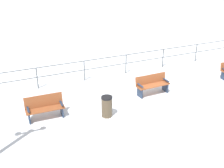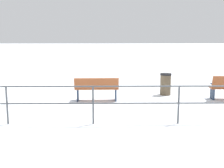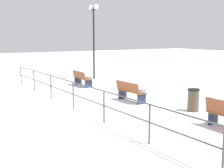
{
  "view_description": "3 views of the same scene",
  "coord_description": "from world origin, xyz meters",
  "views": [
    {
      "loc": [
        9.31,
        -6.19,
        5.58
      ],
      "look_at": [
        -0.77,
        -1.69,
        0.52
      ],
      "focal_mm": 44.35,
      "sensor_mm": 36.0,
      "label": 1
    },
    {
      "loc": [
        -10.61,
        -0.4,
        2.54
      ],
      "look_at": [
        -0.86,
        -0.53,
        0.74
      ],
      "focal_mm": 48.64,
      "sensor_mm": 36.0,
      "label": 2
    },
    {
      "loc": [
        -7.69,
        -10.74,
        2.75
      ],
      "look_at": [
        -0.94,
        0.17,
        0.79
      ],
      "focal_mm": 51.16,
      "sensor_mm": 36.0,
      "label": 3
    }
  ],
  "objects": [
    {
      "name": "trash_bin",
      "position": [
        0.82,
        -2.61,
        0.42
      ],
      "size": [
        0.43,
        0.43,
        0.83
      ],
      "color": "brown",
      "rests_on": "ground"
    },
    {
      "name": "waterfront_railing",
      "position": [
        -2.76,
        0.0,
        0.71
      ],
      "size": [
        0.05,
        13.77,
        1.05
      ],
      "color": "#4C5156",
      "rests_on": "ground"
    },
    {
      "name": "bench_second",
      "position": [
        -0.15,
        -0.0,
        0.45
      ],
      "size": [
        0.55,
        1.55,
        0.85
      ],
      "rotation": [
        0.0,
        0.0,
        0.02
      ],
      "color": "brown",
      "rests_on": "ground"
    },
    {
      "name": "bench_nearest",
      "position": [
        -0.03,
        -4.79,
        0.45
      ],
      "size": [
        0.55,
        1.44,
        0.89
      ],
      "rotation": [
        0.0,
        0.0,
        -0.03
      ],
      "color": "brown",
      "rests_on": "ground"
    },
    {
      "name": "ground_plane",
      "position": [
        0.0,
        0.0,
        0.0
      ],
      "size": [
        80.0,
        80.0,
        0.0
      ],
      "primitive_type": "plane",
      "color": "white",
      "rests_on": "ground"
    }
  ]
}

